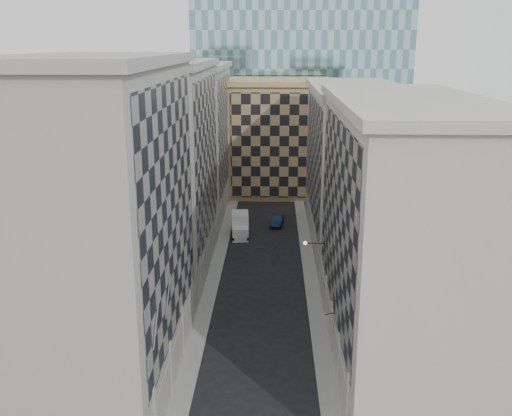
# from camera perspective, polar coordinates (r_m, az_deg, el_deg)

# --- Properties ---
(sidewalk_west) EXTENTS (1.50, 100.00, 0.15)m
(sidewalk_west) POSITION_cam_1_polar(r_m,az_deg,el_deg) (62.32, -4.25, -6.87)
(sidewalk_west) COLOR gray
(sidewalk_west) RESTS_ON ground
(sidewalk_east) EXTENTS (1.50, 100.00, 0.15)m
(sidewalk_east) POSITION_cam_1_polar(r_m,az_deg,el_deg) (62.12, 5.50, -6.98)
(sidewalk_east) COLOR gray
(sidewalk_east) RESTS_ON ground
(bldg_left_a) EXTENTS (10.80, 22.80, 23.70)m
(bldg_left_a) POSITION_cam_1_polar(r_m,az_deg,el_deg) (41.81, -15.01, -1.91)
(bldg_left_a) COLOR #A6A095
(bldg_left_a) RESTS_ON ground
(bldg_left_b) EXTENTS (10.80, 22.80, 22.70)m
(bldg_left_b) POSITION_cam_1_polar(r_m,az_deg,el_deg) (62.60, -9.33, 3.88)
(bldg_left_b) COLOR gray
(bldg_left_b) RESTS_ON ground
(bldg_left_c) EXTENTS (10.80, 22.80, 21.70)m
(bldg_left_c) POSITION_cam_1_polar(r_m,az_deg,el_deg) (84.00, -6.48, 6.74)
(bldg_left_c) COLOR #A6A095
(bldg_left_c) RESTS_ON ground
(bldg_right_a) EXTENTS (10.80, 26.80, 20.70)m
(bldg_right_a) POSITION_cam_1_polar(r_m,az_deg,el_deg) (45.37, 14.12, -2.43)
(bldg_right_a) COLOR beige
(bldg_right_a) RESTS_ON ground
(bldg_right_b) EXTENTS (10.80, 28.80, 19.70)m
(bldg_right_b) POSITION_cam_1_polar(r_m,az_deg,el_deg) (71.21, 9.67, 4.12)
(bldg_right_b) COLOR beige
(bldg_right_b) RESTS_ON ground
(tan_block) EXTENTS (16.80, 14.80, 18.80)m
(tan_block) POSITION_cam_1_polar(r_m,az_deg,el_deg) (96.09, 2.32, 7.17)
(tan_block) COLOR tan
(tan_block) RESTS_ON ground
(church_tower) EXTENTS (7.20, 7.20, 51.50)m
(church_tower) POSITION_cam_1_polar(r_m,az_deg,el_deg) (109.06, 1.28, 17.48)
(church_tower) COLOR #2F2925
(church_tower) RESTS_ON ground
(flagpoles_left) EXTENTS (0.10, 6.33, 2.33)m
(flagpoles_left) POSITION_cam_1_polar(r_m,az_deg,el_deg) (37.53, -9.34, -9.98)
(flagpoles_left) COLOR gray
(flagpoles_left) RESTS_ON ground
(bracket_lamp) EXTENTS (1.98, 0.36, 0.36)m
(bracket_lamp) POSITION_cam_1_polar(r_m,az_deg,el_deg) (54.26, 5.13, -3.51)
(bracket_lamp) COLOR black
(bracket_lamp) RESTS_ON ground
(box_truck) EXTENTS (2.52, 5.42, 2.90)m
(box_truck) POSITION_cam_1_polar(r_m,az_deg,el_deg) (74.99, -1.59, -1.83)
(box_truck) COLOR silver
(box_truck) RESTS_ON ground
(dark_car) EXTENTS (2.10, 4.53, 1.44)m
(dark_car) POSITION_cam_1_polar(r_m,az_deg,el_deg) (79.25, 2.13, -1.25)
(dark_car) COLOR #101D3C
(dark_car) RESTS_ON ground
(shop_sign) EXTENTS (0.79, 0.70, 0.81)m
(shop_sign) POSITION_cam_1_polar(r_m,az_deg,el_deg) (45.45, 7.13, -10.88)
(shop_sign) COLOR black
(shop_sign) RESTS_ON ground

